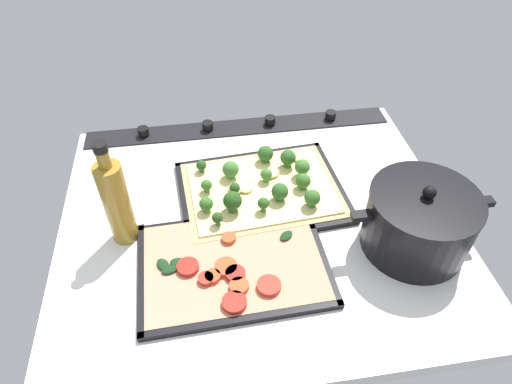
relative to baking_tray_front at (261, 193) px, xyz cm
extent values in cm
cube|color=white|center=(1.81, 6.97, -1.87)|extent=(81.94, 72.12, 3.00)
cube|color=black|center=(1.81, -25.59, 0.03)|extent=(78.66, 7.00, 0.80)
cylinder|color=black|center=(-22.78, -25.59, 1.33)|extent=(2.80, 2.80, 1.80)
cylinder|color=black|center=(-6.39, -25.59, 1.33)|extent=(2.80, 2.80, 1.80)
cylinder|color=black|center=(10.00, -25.59, 1.33)|extent=(2.80, 2.80, 1.80)
cylinder|color=black|center=(26.39, -25.59, 1.33)|extent=(2.80, 2.80, 1.80)
cube|color=black|center=(0.00, 0.00, -0.12)|extent=(37.47, 29.60, 0.50)
cube|color=black|center=(0.98, -12.85, 0.28)|extent=(35.51, 3.91, 1.30)
cube|color=black|center=(-0.98, 12.85, 0.28)|extent=(35.51, 3.91, 1.30)
cube|color=black|center=(-17.11, -1.31, 0.28)|extent=(3.25, 26.98, 1.30)
cube|color=black|center=(17.11, 1.31, 0.28)|extent=(3.25, 26.98, 1.30)
cube|color=tan|center=(0.00, 0.00, 0.63)|extent=(34.90, 27.02, 1.00)
cube|color=#EFDB8C|center=(0.00, 0.00, 1.33)|extent=(32.07, 24.37, 0.40)
cone|color=#68AD54|center=(-9.58, -2.54, 2.22)|extent=(1.89, 1.89, 1.37)
sphere|color=#427533|center=(-9.58, -2.54, 4.19)|extent=(3.43, 3.43, 3.43)
cone|color=#68AD54|center=(-1.36, -2.06, 2.03)|extent=(1.44, 1.44, 0.99)
sphere|color=#427533|center=(-1.36, -2.06, 3.50)|extent=(2.61, 2.61, 2.61)
cone|color=#68AD54|center=(6.23, -4.47, 2.03)|extent=(2.02, 2.02, 1.00)
sphere|color=#427533|center=(6.23, -4.47, 3.91)|extent=(3.68, 3.68, 3.68)
cone|color=#4D8B3F|center=(0.73, 7.10, 2.19)|extent=(1.33, 1.33, 1.31)
sphere|color=#2D5B23|center=(0.73, 7.10, 3.75)|extent=(2.41, 2.41, 2.41)
cone|color=#4D8B3F|center=(-7.10, -6.34, 2.17)|extent=(1.95, 1.95, 1.27)
sphere|color=#2D5B23|center=(-7.10, -6.34, 4.13)|extent=(3.55, 3.55, 3.55)
cone|color=#427635|center=(6.95, 5.88, 2.21)|extent=(2.14, 2.14, 1.34)
sphere|color=#264C1C|center=(6.95, 5.88, 4.34)|extent=(3.89, 3.89, 3.89)
cone|color=#427635|center=(12.58, -7.48, 1.98)|extent=(1.28, 1.28, 0.90)
sphere|color=#264C1C|center=(12.58, -7.48, 3.31)|extent=(2.34, 2.34, 2.34)
cone|color=#427635|center=(10.39, 9.41, 2.14)|extent=(1.22, 1.22, 1.20)
sphere|color=#264C1C|center=(10.39, 9.41, 3.57)|extent=(2.22, 2.22, 2.22)
cone|color=#5B9F46|center=(-8.90, 1.41, 1.97)|extent=(1.80, 1.80, 0.87)
sphere|color=#386B28|center=(-8.90, 1.41, 3.63)|extent=(3.27, 3.27, 3.27)
cone|color=#427635|center=(6.01, 1.40, 2.14)|extent=(1.26, 1.26, 1.22)
sphere|color=#264C1C|center=(6.01, 1.40, 3.61)|extent=(2.29, 2.29, 2.29)
cone|color=#5B9F46|center=(11.89, -0.63, 2.01)|extent=(1.33, 1.33, 0.94)
sphere|color=#386B28|center=(11.89, -0.63, 3.38)|extent=(2.41, 2.41, 2.41)
cone|color=#5B9F46|center=(-9.52, 6.65, 2.07)|extent=(1.85, 1.85, 1.07)
sphere|color=#386B28|center=(-9.52, 6.65, 3.87)|extent=(3.37, 3.37, 3.37)
cone|color=#4D8B3F|center=(-2.34, -8.92, 1.97)|extent=(2.02, 2.02, 0.88)
sphere|color=#2D5B23|center=(-2.34, -8.92, 3.79)|extent=(3.67, 3.67, 3.67)
cone|color=#4D8B3F|center=(-3.24, 4.15, 2.01)|extent=(1.98, 1.98, 0.94)
sphere|color=#2D5B23|center=(-3.24, 4.15, 3.83)|extent=(3.61, 3.61, 3.61)
cone|color=#5B9F46|center=(12.33, 5.24, 2.02)|extent=(1.60, 1.60, 0.98)
sphere|color=#386B28|center=(12.33, 5.24, 3.60)|extent=(2.90, 2.90, 2.90)
ellipsoid|color=#EFDB8C|center=(3.50, 0.19, 2.00)|extent=(4.29, 4.28, 1.08)
ellipsoid|color=#EFDB8C|center=(5.60, -0.18, 2.05)|extent=(3.47, 3.55, 1.21)
ellipsoid|color=#EFDB8C|center=(-2.79, -3.83, 2.13)|extent=(4.76, 4.30, 1.38)
ellipsoid|color=#EFDB8C|center=(-10.70, -8.27, 2.12)|extent=(4.21, 4.50, 1.37)
ellipsoid|color=#EFDB8C|center=(-3.86, 0.17, 1.94)|extent=(3.21, 2.77, 0.95)
ellipsoid|color=#EFDB8C|center=(-10.83, -7.40, 1.94)|extent=(3.47, 3.46, 0.94)
cube|color=black|center=(8.38, 18.70, -0.12)|extent=(36.18, 26.50, 0.50)
cube|color=black|center=(8.76, 6.60, 0.28)|extent=(35.43, 2.30, 1.30)
cube|color=black|center=(8.00, 30.80, 0.28)|extent=(35.43, 2.30, 1.30)
cube|color=black|center=(-8.72, 18.17, 0.28)|extent=(1.99, 25.44, 1.30)
cube|color=black|center=(25.47, 19.23, 0.28)|extent=(1.99, 25.44, 1.30)
cube|color=tan|center=(8.38, 18.70, 0.58)|extent=(33.71, 24.03, 0.90)
cylinder|color=#B22319|center=(8.34, 21.97, 1.53)|extent=(3.65, 3.65, 1.00)
cylinder|color=#D14723|center=(12.45, 21.93, 1.53)|extent=(2.93, 2.93, 1.00)
cylinder|color=#D14723|center=(9.87, 20.22, 1.53)|extent=(4.21, 4.21, 1.00)
cylinder|color=#D14723|center=(7.99, 24.74, 1.53)|extent=(3.51, 3.51, 1.00)
cylinder|color=#D14723|center=(8.63, 13.34, 1.53)|extent=(2.82, 2.82, 1.00)
cylinder|color=#B22319|center=(16.81, 19.15, 1.53)|extent=(4.11, 4.11, 1.00)
cylinder|color=red|center=(2.73, 25.45, 1.53)|extent=(4.37, 4.37, 1.00)
cylinder|color=red|center=(13.72, 22.28, 1.53)|extent=(2.85, 2.85, 1.00)
cylinder|color=#B22319|center=(9.21, 27.93, 1.53)|extent=(4.37, 4.37, 1.00)
ellipsoid|color=#193819|center=(18.37, 17.91, 1.43)|extent=(4.11, 3.46, 0.60)
ellipsoid|color=#193819|center=(8.28, 24.42, 1.43)|extent=(3.49, 3.31, 0.60)
ellipsoid|color=#193819|center=(20.15, 19.17, 1.43)|extent=(3.45, 2.45, 0.60)
ellipsoid|color=#193819|center=(-2.68, 14.27, 1.43)|extent=(3.56, 3.42, 0.60)
ellipsoid|color=#193819|center=(21.35, 17.84, 1.43)|extent=(3.33, 3.78, 0.60)
cylinder|color=black|center=(-27.15, 18.50, 5.67)|extent=(20.13, 20.13, 12.06)
cylinder|color=black|center=(-27.15, 18.50, 12.10)|extent=(20.53, 20.53, 0.80)
sphere|color=black|center=(-27.15, 18.50, 13.70)|extent=(2.40, 2.40, 2.40)
cube|color=black|center=(-39.01, 18.50, 9.53)|extent=(3.60, 2.00, 1.20)
cube|color=black|center=(-15.28, 18.50, 9.53)|extent=(3.60, 2.00, 1.20)
cylinder|color=olive|center=(28.88, 7.96, 8.78)|extent=(5.15, 5.15, 18.28)
cylinder|color=olive|center=(28.88, 7.96, 19.67)|extent=(2.32, 2.32, 3.50)
cylinder|color=black|center=(28.88, 7.96, 22.22)|extent=(2.58, 2.58, 1.60)
camera|label=1|loc=(11.86, 70.51, 68.33)|focal=31.34mm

